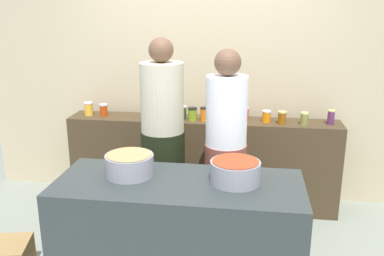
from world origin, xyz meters
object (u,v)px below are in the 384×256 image
preserve_jar_0 (89,109)px  preserve_jar_5 (192,114)px  preserve_jar_11 (282,118)px  cook_with_tongs (163,149)px  cook_in_cap (225,161)px  preserve_jar_3 (164,115)px  cooking_pot_center (235,172)px  preserve_jar_8 (227,117)px  preserve_jar_12 (304,119)px  preserve_jar_6 (204,114)px  preserve_jar_1 (104,110)px  preserve_jar_2 (144,111)px  preserve_jar_10 (267,116)px  preserve_jar_4 (183,112)px  preserve_jar_7 (218,114)px  cooking_pot_left (130,165)px  preserve_jar_9 (245,113)px  preserve_jar_13 (331,117)px

preserve_jar_0 → preserve_jar_5: size_ratio=1.05×
preserve_jar_11 → cook_with_tongs: 1.19m
preserve_jar_5 → cook_in_cap: cook_in_cap is taller
preserve_jar_3 → cook_in_cap: bearing=-45.7°
preserve_jar_3 → cooking_pot_center: preserve_jar_3 is taller
preserve_jar_0 → cook_with_tongs: cook_with_tongs is taller
preserve_jar_8 → preserve_jar_12: 0.72m
preserve_jar_5 → preserve_jar_6: 0.11m
preserve_jar_1 → cooking_pot_center: 1.94m
preserve_jar_2 → preserve_jar_11: 1.37m
preserve_jar_0 → preserve_jar_2: (0.58, 0.03, -0.01)m
preserve_jar_1 → preserve_jar_10: 1.64m
preserve_jar_5 → preserve_jar_11: 0.86m
preserve_jar_4 → preserve_jar_0: bearing=179.5°
preserve_jar_10 → preserve_jar_11: 0.15m
preserve_jar_7 → cook_in_cap: cook_in_cap is taller
preserve_jar_4 → preserve_jar_5: size_ratio=1.04×
cooking_pot_center → cook_in_cap: (-0.10, 0.61, -0.16)m
preserve_jar_3 → preserve_jar_11: bearing=0.6°
preserve_jar_1 → cook_in_cap: size_ratio=0.07×
cook_with_tongs → preserve_jar_6: bearing=61.7°
cooking_pot_left → preserve_jar_10: bearing=53.0°
preserve_jar_1 → cooking_pot_center: size_ratio=0.36×
preserve_jar_2 → preserve_jar_8: preserve_jar_2 is taller
preserve_jar_3 → preserve_jar_9: 0.80m
cook_with_tongs → preserve_jar_2: bearing=117.3°
preserve_jar_1 → preserve_jar_9: 1.44m
preserve_jar_12 → preserve_jar_13: (0.25, 0.06, 0.01)m
preserve_jar_8 → preserve_jar_13: preserve_jar_13 is taller
preserve_jar_4 → cook_with_tongs: cook_with_tongs is taller
preserve_jar_8 → preserve_jar_7: bearing=138.1°
cook_in_cap → preserve_jar_5: bearing=118.5°
preserve_jar_4 → preserve_jar_5: (0.10, -0.04, -0.00)m
preserve_jar_4 → preserve_jar_9: bearing=7.9°
preserve_jar_0 → preserve_jar_5: (1.08, -0.05, -0.00)m
preserve_jar_3 → preserve_jar_2: bearing=157.5°
preserve_jar_3 → preserve_jar_12: preserve_jar_12 is taller
preserve_jar_3 → preserve_jar_11: (1.14, 0.01, 0.01)m
preserve_jar_1 → preserve_jar_13: (2.24, -0.00, 0.01)m
preserve_jar_11 → preserve_jar_0: bearing=178.5°
preserve_jar_1 → preserve_jar_9: size_ratio=1.02×
preserve_jar_1 → preserve_jar_13: 2.24m
cooking_pot_center → preserve_jar_10: bearing=79.7°
preserve_jar_10 → cook_with_tongs: bearing=-147.2°
preserve_jar_2 → cooking_pot_left: size_ratio=0.36×
preserve_jar_6 → cooking_pot_center: 1.35m
preserve_jar_5 → preserve_jar_12: size_ratio=1.06×
preserve_jar_10 → preserve_jar_0: bearing=179.6°
preserve_jar_11 → preserve_jar_9: bearing=160.1°
preserve_jar_3 → cooking_pot_center: size_ratio=0.30×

